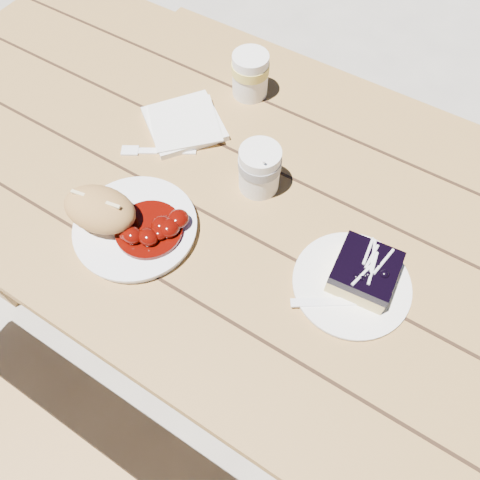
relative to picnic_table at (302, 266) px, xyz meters
The scene contains 12 objects.
ground 0.59m from the picnic_table, 90.00° to the left, with size 60.00×60.00×0.00m, color #9E988E.
picnic_table is the anchor object (origin of this frame).
main_plate 0.37m from the picnic_table, 146.60° to the right, with size 0.22×0.22×0.02m, color white.
goulash_stew 0.36m from the picnic_table, 144.25° to the right, with size 0.12×0.12×0.04m, color #540703, non-canonical shape.
bread_roll 0.44m from the picnic_table, 148.61° to the right, with size 0.14×0.09×0.07m, color #B18044.
dessert_plate 0.21m from the picnic_table, 32.52° to the right, with size 0.20×0.20×0.01m, color white.
blueberry_cake 0.24m from the picnic_table, 24.92° to the right, with size 0.11×0.11×0.06m.
fork_dessert 0.24m from the picnic_table, 53.69° to the right, with size 0.03×0.16×0.01m, color white, non-canonical shape.
coffee_cup 0.25m from the picnic_table, 167.28° to the left, with size 0.08×0.08×0.10m, color white.
napkin_stack 0.40m from the picnic_table, 166.81° to the left, with size 0.15×0.15×0.01m, color white.
fork_table 0.38m from the picnic_table, behind, with size 0.03×0.16×0.01m, color white, non-canonical shape.
second_cup 0.43m from the picnic_table, 139.45° to the left, with size 0.08×0.08×0.10m, color white.
Camera 1 is at (0.13, -0.47, 1.49)m, focal length 35.00 mm.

